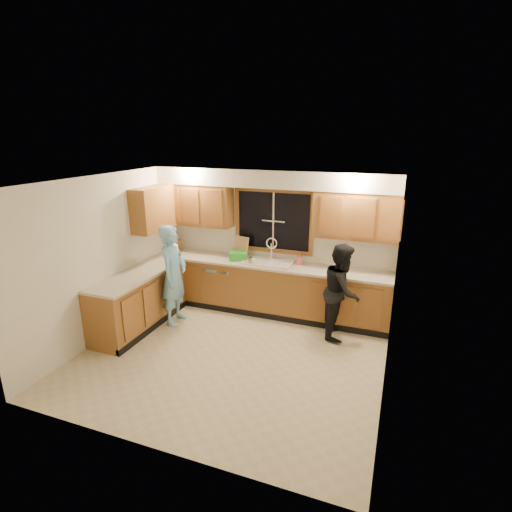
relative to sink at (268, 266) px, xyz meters
The scene contains 26 objects.
floor 1.82m from the sink, 90.00° to the right, with size 4.20×4.20×0.00m, color beige.
ceiling 2.29m from the sink, 90.00° to the right, with size 4.20×4.20×0.00m, color white.
wall_back 0.49m from the sink, 90.00° to the left, with size 4.20×4.20×0.00m, color white.
wall_left 2.67m from the sink, 142.62° to the right, with size 3.80×3.80×0.00m, color white.
wall_right 2.67m from the sink, 37.38° to the right, with size 3.80×3.80×0.00m, color white.
base_cabinets_back 0.42m from the sink, 90.00° to the right, with size 4.20×0.60×0.88m, color #975F2B.
base_cabinets_left 2.23m from the sink, 145.12° to the right, with size 0.60×1.90×0.88m, color #975F2B.
countertop_back 0.04m from the sink, 90.00° to the right, with size 4.20×0.63×0.04m, color beige.
countertop_left 2.18m from the sink, 144.90° to the right, with size 0.63×1.90×0.04m, color beige.
upper_cabinets_left 1.72m from the sink, behind, with size 1.35×0.33×0.75m, color #975F2B.
upper_cabinets_right 1.72m from the sink, ahead, with size 1.35×0.33×0.75m, color #975F2B.
upper_cabinets_return 2.21m from the sink, 165.94° to the right, with size 0.33×0.90×0.75m, color #975F2B.
soffit 1.49m from the sink, 90.00° to the left, with size 4.20×0.35×0.30m, color silver.
window_frame 0.79m from the sink, 90.00° to the left, with size 1.44×0.03×1.14m.
sink is the anchor object (origin of this frame).
dishwasher 0.96m from the sink, behind, with size 0.60×0.56×0.82m, color silver.
stove 2.60m from the sink, 134.61° to the right, with size 0.58×0.75×0.90m, color silver.
man 1.61m from the sink, 144.86° to the right, with size 0.61×0.40×1.68m, color #7CC0EB.
woman 1.42m from the sink, 17.39° to the right, with size 0.73×0.57×1.50m, color black.
knife_block 1.86m from the sink, behind, with size 0.11×0.09×0.20m, color #975D29.
cutting_board 0.63m from the sink, 164.28° to the left, with size 0.28×0.02×0.38m, color tan.
dish_crate 0.57m from the sink, behind, with size 0.30×0.28×0.14m, color green.
soap_bottle 0.56m from the sink, 13.53° to the left, with size 0.09×0.09×0.19m, color #EE5A7F.
bowl 1.18m from the sink, ahead, with size 0.23×0.23×0.06m, color silver.
can_left 0.32m from the sink, 151.17° to the right, with size 0.06×0.06×0.11m, color #B5A48B.
can_right 0.34m from the sink, 140.35° to the right, with size 0.07×0.07×0.13m, color #B5A48B.
Camera 1 is at (2.11, -4.63, 3.08)m, focal length 28.00 mm.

